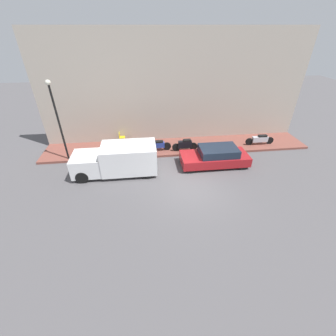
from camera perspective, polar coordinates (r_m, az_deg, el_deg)
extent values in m
plane|color=#514F51|center=(12.72, 5.75, -5.00)|extent=(60.00, 60.00, 0.00)
cube|color=brown|center=(16.80, 2.37, 5.48)|extent=(2.69, 19.06, 0.16)
cube|color=#B2A899|center=(16.89, 1.85, 19.37)|extent=(0.30, 19.06, 7.74)
cube|color=maroon|center=(14.76, 11.63, 2.41)|extent=(1.77, 4.30, 0.57)
cube|color=#192333|center=(14.57, 12.67, 4.26)|extent=(1.56, 2.36, 0.49)
cylinder|color=black|center=(13.78, 5.88, -0.03)|extent=(0.20, 0.67, 0.67)
cylinder|color=black|center=(15.06, 4.70, 3.08)|extent=(0.20, 0.67, 0.67)
cylinder|color=black|center=(14.81, 18.56, 0.78)|extent=(0.20, 0.67, 0.67)
cylinder|color=black|center=(16.01, 16.49, 3.65)|extent=(0.20, 0.67, 0.67)
cube|color=white|center=(13.68, -9.80, 2.63)|extent=(1.93, 3.21, 1.61)
cube|color=white|center=(14.18, -19.68, 1.08)|extent=(1.83, 1.73, 1.13)
cube|color=#192333|center=(14.09, -20.94, 2.11)|extent=(1.64, 0.95, 0.45)
cylinder|color=black|center=(13.77, -20.99, -2.21)|extent=(0.22, 0.72, 0.72)
cylinder|color=black|center=(15.14, -19.79, 1.36)|extent=(0.22, 0.72, 0.72)
cylinder|color=black|center=(13.27, -5.38, -1.29)|extent=(0.22, 0.72, 0.72)
cylinder|color=black|center=(14.69, -5.63, 2.32)|extent=(0.22, 0.72, 0.72)
cube|color=#B7B7BF|center=(18.09, 22.31, 6.80)|extent=(0.30, 1.15, 0.39)
cube|color=black|center=(18.07, 22.92, 7.53)|extent=(0.27, 0.63, 0.12)
cylinder|color=black|center=(17.79, 19.90, 6.33)|extent=(0.10, 0.53, 0.53)
cylinder|color=black|center=(18.55, 24.42, 6.38)|extent=(0.10, 0.53, 0.53)
cube|color=black|center=(15.91, 4.32, 6.03)|extent=(0.30, 0.96, 0.48)
cube|color=black|center=(15.81, 4.83, 7.02)|extent=(0.27, 0.52, 0.12)
cylinder|color=black|center=(15.90, 2.07, 5.28)|extent=(0.10, 0.56, 0.56)
cylinder|color=black|center=(16.13, 6.47, 5.49)|extent=(0.10, 0.56, 0.56)
cube|color=navy|center=(15.90, -2.88, 5.88)|extent=(0.30, 1.08, 0.38)
cube|color=black|center=(15.80, -2.37, 6.71)|extent=(0.27, 0.59, 0.12)
cylinder|color=black|center=(15.94, -5.46, 5.25)|extent=(0.10, 0.57, 0.57)
cylinder|color=black|center=(16.02, -0.27, 5.55)|extent=(0.10, 0.57, 0.57)
cylinder|color=black|center=(15.52, -25.83, 9.86)|extent=(0.12, 0.12, 4.79)
sphere|color=silver|center=(14.88, -28.20, 18.61)|extent=(0.30, 0.30, 0.30)
cube|color=yellow|center=(17.32, -11.58, 7.67)|extent=(0.40, 0.40, 0.04)
cube|color=yellow|center=(17.26, -12.25, 8.21)|extent=(0.40, 0.04, 0.35)
cylinder|color=yellow|center=(17.25, -10.95, 6.76)|extent=(0.04, 0.04, 0.44)
cylinder|color=yellow|center=(17.56, -10.90, 7.24)|extent=(0.04, 0.04, 0.44)
cylinder|color=yellow|center=(17.29, -12.10, 6.67)|extent=(0.04, 0.04, 0.44)
cylinder|color=yellow|center=(17.60, -12.03, 7.16)|extent=(0.04, 0.04, 0.44)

